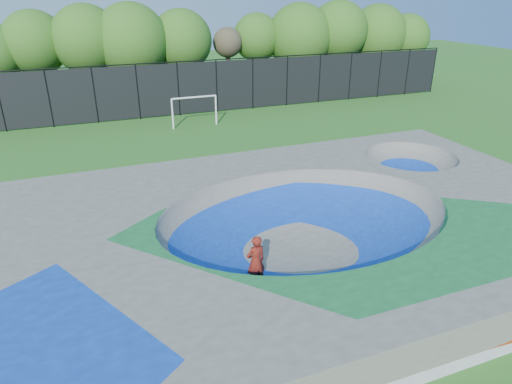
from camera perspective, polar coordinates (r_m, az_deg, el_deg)
ground at (r=17.44m, az=6.09°, el=-6.65°), size 120.00×120.00×0.00m
skate_deck at (r=17.07m, az=6.20°, el=-4.49°), size 22.00×14.00×1.50m
skater at (r=14.69m, az=-0.03°, el=-8.69°), size 0.73×0.54×1.83m
skateboard at (r=15.19m, az=-0.03°, el=-11.53°), size 0.81×0.45×0.05m
soccer_goal at (r=32.44m, az=-7.72°, el=10.63°), size 3.23×0.12×2.13m
fence at (r=35.60m, az=-9.68°, el=12.71°), size 48.09×0.09×4.04m
treeline at (r=40.45m, az=-9.46°, el=18.11°), size 52.26×6.73×8.08m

